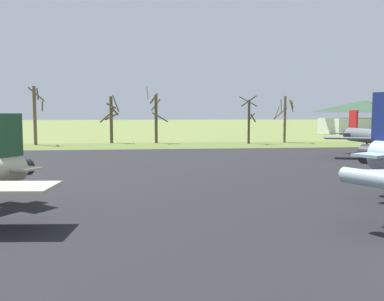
# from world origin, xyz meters

# --- Properties ---
(asphalt_apron) EXTENTS (87.96, 53.95, 0.05)m
(asphalt_apron) POSITION_xyz_m (0.00, 16.19, 0.03)
(asphalt_apron) COLOR black
(asphalt_apron) RESTS_ON ground
(grass_verge_strip) EXTENTS (147.96, 12.00, 0.06)m
(grass_verge_strip) POSITION_xyz_m (0.00, 49.16, 0.03)
(grass_verge_strip) COLOR #586B30
(grass_verge_strip) RESTS_ON ground
(bare_tree_far_left) EXTENTS (2.15, 3.04, 8.62)m
(bare_tree_far_left) POSITION_xyz_m (-24.90, 52.60, 4.69)
(bare_tree_far_left) COLOR brown
(bare_tree_far_left) RESTS_ON ground
(bare_tree_left_of_center) EXTENTS (3.17, 3.18, 7.53)m
(bare_tree_left_of_center) POSITION_xyz_m (-14.25, 55.82, 4.00)
(bare_tree_left_of_center) COLOR brown
(bare_tree_left_of_center) RESTS_ON ground
(bare_tree_center) EXTENTS (3.33, 3.20, 8.95)m
(bare_tree_center) POSITION_xyz_m (-7.33, 54.54, 4.28)
(bare_tree_center) COLOR brown
(bare_tree_center) RESTS_ON ground
(bare_tree_right_of_center) EXTENTS (3.21, 3.26, 7.46)m
(bare_tree_right_of_center) POSITION_xyz_m (6.76, 51.40, 3.87)
(bare_tree_right_of_center) COLOR #42382D
(bare_tree_right_of_center) RESTS_ON ground
(bare_tree_far_right) EXTENTS (3.53, 3.49, 7.38)m
(bare_tree_far_right) POSITION_xyz_m (13.06, 53.58, 4.18)
(bare_tree_far_right) COLOR brown
(bare_tree_far_right) RESTS_ON ground
(visitor_building) EXTENTS (21.07, 11.67, 7.74)m
(visitor_building) POSITION_xyz_m (42.01, 81.32, 3.89)
(visitor_building) COLOR beige
(visitor_building) RESTS_ON ground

